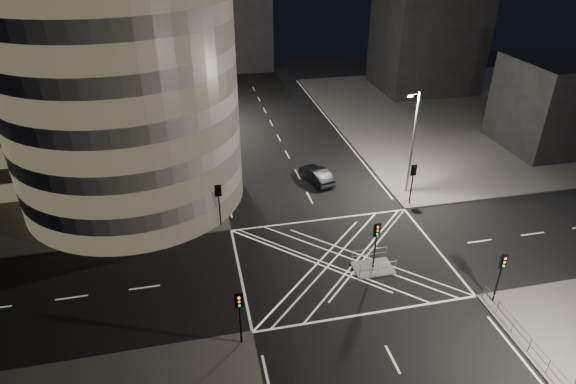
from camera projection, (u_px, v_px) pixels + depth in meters
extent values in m
plane|color=black|center=(342.00, 260.00, 37.71)|extent=(120.00, 120.00, 0.00)
cube|color=#514E4C|center=(28.00, 152.00, 55.21)|extent=(42.00, 42.00, 0.15)
cube|color=#514E4C|center=(483.00, 114.00, 66.03)|extent=(42.00, 42.00, 0.15)
cube|color=slate|center=(373.00, 268.00, 36.77)|extent=(3.00, 2.00, 0.15)
cylinder|color=gray|center=(117.00, 65.00, 40.39)|extent=(20.00, 20.00, 25.00)
cube|color=gray|center=(19.00, 45.00, 47.02)|extent=(20.00, 18.00, 25.00)
cube|color=gray|center=(90.00, 25.00, 63.81)|extent=(24.00, 16.00, 22.00)
cube|color=black|center=(427.00, 38.00, 72.78)|extent=(14.00, 12.00, 15.00)
cube|color=black|center=(554.00, 104.00, 54.36)|extent=(10.00, 10.00, 10.00)
cube|color=black|center=(217.00, 16.00, 81.82)|extent=(18.00, 8.00, 18.00)
cylinder|color=black|center=(198.00, 199.00, 42.51)|extent=(0.32, 0.32, 3.31)
ellipsoid|color=black|center=(195.00, 171.00, 41.15)|extent=(4.04, 4.04, 4.65)
cylinder|color=black|center=(195.00, 168.00, 47.58)|extent=(0.32, 0.32, 3.41)
ellipsoid|color=black|center=(192.00, 141.00, 46.12)|extent=(4.63, 4.63, 5.32)
cylinder|color=black|center=(192.00, 143.00, 52.62)|extent=(0.32, 0.32, 3.66)
ellipsoid|color=black|center=(189.00, 119.00, 51.22)|extent=(3.70, 3.70, 4.26)
cylinder|color=black|center=(190.00, 124.00, 57.74)|extent=(0.32, 0.32, 3.57)
ellipsoid|color=black|center=(187.00, 100.00, 56.28)|extent=(4.30, 4.30, 4.95)
cylinder|color=black|center=(188.00, 111.00, 63.07)|extent=(0.32, 0.32, 2.64)
ellipsoid|color=black|center=(186.00, 94.00, 61.96)|extent=(3.42, 3.42, 3.93)
cylinder|color=black|center=(220.00, 211.00, 41.03)|extent=(0.12, 0.12, 3.00)
cube|color=black|center=(218.00, 191.00, 40.07)|extent=(0.28, 0.22, 0.90)
cube|color=black|center=(218.00, 191.00, 40.07)|extent=(0.55, 0.04, 1.10)
cylinder|color=black|center=(240.00, 324.00, 29.47)|extent=(0.12, 0.12, 3.00)
cube|color=black|center=(239.00, 300.00, 28.51)|extent=(0.28, 0.22, 0.90)
cube|color=black|center=(239.00, 300.00, 28.51)|extent=(0.55, 0.04, 1.10)
cylinder|color=black|center=(411.00, 189.00, 44.31)|extent=(0.12, 0.12, 3.00)
cube|color=black|center=(414.00, 170.00, 43.35)|extent=(0.28, 0.22, 0.90)
cube|color=black|center=(414.00, 170.00, 43.35)|extent=(0.55, 0.04, 1.10)
cylinder|color=black|center=(497.00, 284.00, 32.75)|extent=(0.12, 0.12, 3.00)
cube|color=black|center=(503.00, 261.00, 31.79)|extent=(0.28, 0.22, 0.90)
cube|color=black|center=(503.00, 261.00, 31.79)|extent=(0.55, 0.04, 1.10)
cylinder|color=black|center=(375.00, 251.00, 35.99)|extent=(0.12, 0.12, 3.00)
cube|color=black|center=(377.00, 230.00, 35.03)|extent=(0.28, 0.22, 0.90)
cube|color=black|center=(377.00, 230.00, 35.03)|extent=(0.55, 0.04, 1.10)
cylinder|color=slate|center=(204.00, 149.00, 43.60)|extent=(0.20, 0.20, 10.00)
cylinder|color=slate|center=(204.00, 97.00, 41.29)|extent=(0.90, 0.10, 0.10)
cube|color=slate|center=(210.00, 98.00, 41.42)|extent=(0.50, 0.25, 0.18)
cube|color=white|center=(210.00, 99.00, 41.48)|extent=(0.42, 0.20, 0.05)
cylinder|color=slate|center=(194.00, 90.00, 58.90)|extent=(0.20, 0.20, 10.00)
cylinder|color=slate|center=(194.00, 49.00, 56.59)|extent=(0.90, 0.10, 0.10)
cube|color=slate|center=(198.00, 50.00, 56.72)|extent=(0.50, 0.25, 0.18)
cube|color=white|center=(198.00, 51.00, 56.78)|extent=(0.42, 0.20, 0.05)
cylinder|color=slate|center=(413.00, 144.00, 44.59)|extent=(0.20, 0.20, 10.00)
cylinder|color=slate|center=(415.00, 94.00, 42.12)|extent=(0.90, 0.10, 0.10)
cube|color=slate|center=(410.00, 95.00, 42.08)|extent=(0.50, 0.25, 0.18)
cube|color=white|center=(410.00, 96.00, 42.14)|extent=(0.42, 0.20, 0.05)
cube|color=slate|center=(539.00, 355.00, 28.58)|extent=(0.06, 11.70, 1.10)
cube|color=slate|center=(378.00, 269.00, 35.69)|extent=(2.80, 0.06, 1.10)
cube|color=slate|center=(369.00, 254.00, 37.22)|extent=(2.80, 0.06, 1.10)
imported|color=black|center=(317.00, 175.00, 48.66)|extent=(2.80, 5.05, 1.58)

